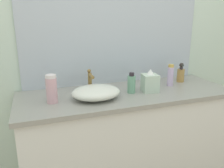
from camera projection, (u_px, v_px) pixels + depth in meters
bathroom_wall_rear at (104, 29)px, 1.86m from camera, size 6.00×0.06×2.60m
vanity_counter at (127, 143)px, 1.83m from camera, size 1.60×0.57×0.86m
wall_mirror_panel at (115, 17)px, 1.82m from camera, size 1.49×0.01×1.07m
sink_basin at (96, 92)px, 1.56m from camera, size 0.33×0.27×0.09m
faucet at (90, 79)px, 1.68m from camera, size 0.03×0.12×0.17m
soap_dispenser at (181, 74)px, 1.97m from camera, size 0.06×0.06×0.16m
lotion_bottle at (170, 75)px, 1.85m from camera, size 0.05×0.05×0.17m
perfume_bottle at (52, 89)px, 1.48m from camera, size 0.07×0.07×0.19m
spray_can at (131, 84)px, 1.68m from camera, size 0.06×0.06×0.15m
tissue_box at (150, 82)px, 1.71m from camera, size 0.13×0.13×0.17m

